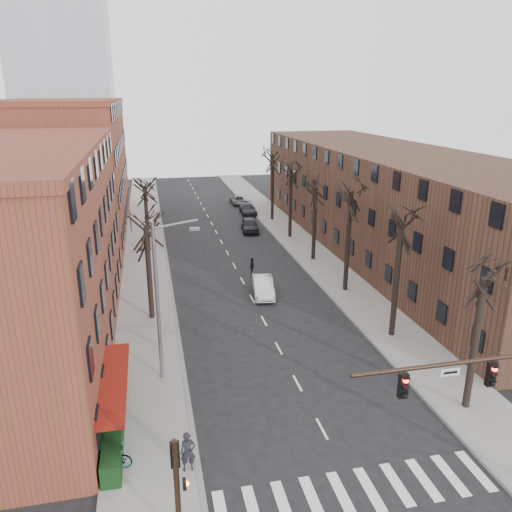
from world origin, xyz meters
TOP-DOWN VIEW (x-y plane):
  - ground at (0.00, 0.00)m, footprint 160.00×160.00m
  - sidewalk_left at (-8.00, 35.00)m, footprint 4.00×90.00m
  - sidewalk_right at (8.00, 35.00)m, footprint 4.00×90.00m
  - building_left_far at (-16.00, 44.00)m, footprint 12.00×28.00m
  - building_right at (16.00, 30.00)m, footprint 12.00×50.00m
  - office_tower at (-22.00, 95.00)m, footprint 18.00×18.00m
  - awning_left at (-9.40, 6.00)m, footprint 1.20×7.00m
  - hedge at (-9.50, 5.00)m, footprint 0.80×6.00m
  - tree_right_a at (7.60, 4.00)m, footprint 5.20×5.20m
  - tree_right_b at (7.60, 12.00)m, footprint 5.20×5.20m
  - tree_right_c at (7.60, 20.00)m, footprint 5.20×5.20m
  - tree_right_d at (7.60, 28.00)m, footprint 5.20×5.20m
  - tree_right_e at (7.60, 36.00)m, footprint 5.20×5.20m
  - tree_right_f at (7.60, 44.00)m, footprint 5.20×5.20m
  - tree_left_a at (-7.60, 18.00)m, footprint 5.20×5.20m
  - tree_left_b at (-7.60, 34.00)m, footprint 5.20×5.20m
  - signal_mast_arm at (5.45, -1.00)m, footprint 8.14×0.30m
  - signal_pole_left at (-6.99, -0.95)m, footprint 0.47×0.44m
  - streetlight at (-7.03, 10.00)m, footprint 2.45×0.22m
  - silver_sedan at (1.00, 20.64)m, footprint 2.07×4.45m
  - parked_car_near at (3.81, 39.46)m, footprint 2.23×4.60m
  - parked_car_mid at (5.30, 47.79)m, footprint 2.20×4.84m
  - parked_car_far at (5.17, 54.02)m, footprint 2.04×4.25m
  - pedestrian_a at (-6.40, 2.49)m, footprint 0.65×0.44m
  - pedestrian_b at (-9.60, 4.93)m, footprint 0.83×0.65m
  - pedestrian_crossing at (1.06, 25.11)m, footprint 0.57×1.02m
  - bicycle at (-9.60, 3.36)m, footprint 2.01×1.16m

SIDE VIEW (x-z plane):
  - ground at x=0.00m, z-range 0.00..0.00m
  - awning_left at x=-9.40m, z-range -0.07..0.07m
  - tree_right_a at x=7.60m, z-range -5.00..5.00m
  - tree_right_b at x=7.60m, z-range -5.40..5.40m
  - tree_right_c at x=7.60m, z-range -5.80..5.80m
  - tree_right_d at x=7.60m, z-range -5.00..5.00m
  - tree_right_e at x=7.60m, z-range -5.40..5.40m
  - tree_right_f at x=7.60m, z-range -5.80..5.80m
  - tree_left_a at x=-7.60m, z-range -4.75..4.75m
  - tree_left_b at x=-7.60m, z-range -4.75..4.75m
  - sidewalk_left at x=-8.00m, z-range 0.00..0.15m
  - sidewalk_right at x=8.00m, z-range 0.00..0.15m
  - parked_car_far at x=5.17m, z-range 0.00..1.17m
  - bicycle at x=-9.60m, z-range 0.15..1.15m
  - hedge at x=-9.50m, z-range 0.15..1.15m
  - parked_car_mid at x=5.30m, z-range 0.00..1.38m
  - silver_sedan at x=1.00m, z-range 0.00..1.41m
  - parked_car_near at x=3.81m, z-range 0.00..1.52m
  - pedestrian_crossing at x=1.06m, z-range 0.00..1.64m
  - pedestrian_b at x=-9.60m, z-range 0.15..1.84m
  - pedestrian_a at x=-6.40m, z-range 0.15..1.91m
  - signal_pole_left at x=-6.99m, z-range 0.41..4.81m
  - signal_mast_arm at x=5.45m, z-range 0.80..8.00m
  - building_right at x=16.00m, z-range 0.00..10.00m
  - streetlight at x=-7.03m, z-range 0.50..9.53m
  - building_left_far at x=-16.00m, z-range 0.00..14.00m
  - office_tower at x=-22.00m, z-range 0.00..60.00m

